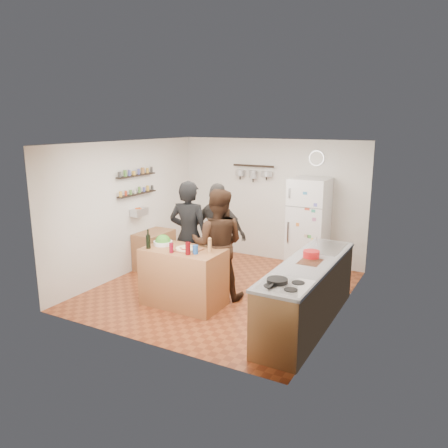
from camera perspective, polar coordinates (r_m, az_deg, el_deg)
The scene contains 26 objects.
room_shell at distance 7.58m, azimuth 1.04°, elevation 1.17°, with size 4.20×4.20×4.20m.
prep_island at distance 6.93m, azimuth -5.28°, elevation -6.90°, with size 1.25×0.72×0.91m, color #9A5E38.
pizza_board at distance 6.73m, azimuth -4.89°, elevation -3.34°, with size 0.42×0.34×0.02m, color brown.
pizza at distance 6.72m, azimuth -4.90°, elevation -3.19°, with size 0.34×0.34×0.02m, color beige.
salad_bowl at distance 7.05m, azimuth -7.98°, elevation -2.47°, with size 0.30×0.30×0.06m, color silver.
wine_bottle at distance 6.88m, azimuth -9.87°, elevation -2.28°, with size 0.07×0.07×0.22m, color black.
wine_glass_near at distance 6.61m, azimuth -6.90°, elevation -3.10°, with size 0.06×0.06×0.15m, color #620817.
wine_glass_far at distance 6.49m, azimuth -4.75°, elevation -3.20°, with size 0.08×0.08×0.19m, color #51060B.
pepper_mill at distance 6.57m, azimuth -1.87°, elevation -2.94°, with size 0.06×0.06×0.19m, color #A37144.
salt_canister at distance 6.52m, azimuth -3.77°, elevation -3.35°, with size 0.08×0.08×0.13m, color navy.
person_left at distance 7.40m, azimuth -4.59°, elevation -1.59°, with size 0.69×0.45×1.89m, color black.
person_center at distance 7.05m, azimuth -0.83°, elevation -2.66°, with size 0.88×0.68×1.81m, color black.
person_back at distance 7.64m, azimuth -0.80°, elevation -1.40°, with size 1.06×0.44×1.81m, color #282523.
counter_run at distance 6.36m, azimuth 10.84°, elevation -9.02°, with size 0.63×2.63×0.90m, color #9E7042.
stove_top at distance 5.35m, azimuth 7.88°, elevation -7.94°, with size 0.60×0.62×0.02m, color white.
skillet at distance 5.39m, azimuth 6.96°, elevation -7.36°, with size 0.26×0.26×0.05m, color black.
sink at distance 6.98m, azimuth 13.17°, elevation -3.07°, with size 0.50×0.80×0.03m, color silver.
cutting_board at distance 6.25m, azimuth 11.18°, elevation -4.94°, with size 0.30×0.40×0.02m, color brown.
red_bowl at distance 6.44m, azimuth 11.33°, elevation -3.87°, with size 0.24×0.24×0.10m, color red.
fridge at distance 8.54m, azimuth 10.96°, elevation -0.11°, with size 0.70×0.68×1.80m, color white.
wall_clock at distance 8.66m, azimuth 12.00°, elevation 8.41°, with size 0.30×0.30×0.03m, color silver.
spice_shelf_lower at distance 8.44m, azimuth -11.27°, elevation 3.88°, with size 0.12×1.00×0.03m, color black.
spice_shelf_upper at distance 8.40m, azimuth -11.38°, elevation 6.24°, with size 0.12×1.00×0.03m, color black.
produce_basket at distance 8.49m, azimuth -11.01°, elevation 1.54°, with size 0.18×0.35×0.14m, color silver.
side_table at distance 8.74m, azimuth -9.08°, elevation -3.35°, with size 0.50×0.80×0.73m, color #A76B46.
pot_rack at distance 9.06m, azimuth 3.84°, elevation 7.60°, with size 0.90×0.04×0.04m, color black.
Camera 1 is at (3.43, -6.19, 2.83)m, focal length 35.00 mm.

